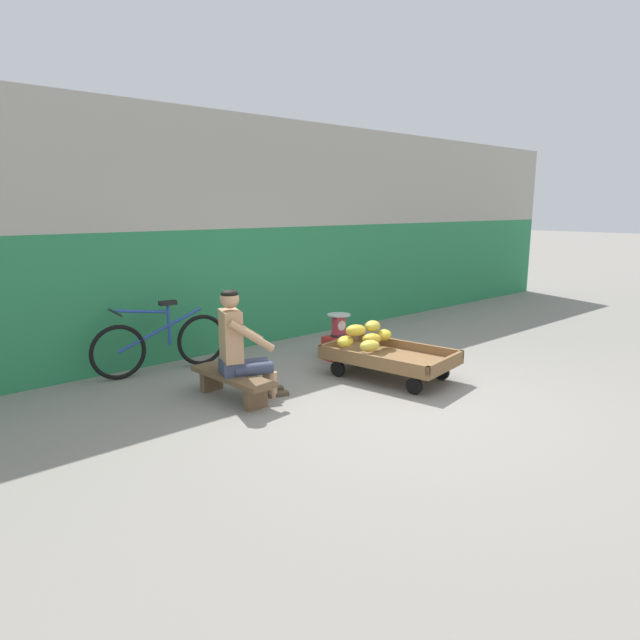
# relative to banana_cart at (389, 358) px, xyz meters

# --- Properties ---
(ground_plane) EXTENTS (80.00, 80.00, 0.00)m
(ground_plane) POSITION_rel_banana_cart_xyz_m (-0.51, -0.60, -0.24)
(ground_plane) COLOR gray
(back_wall) EXTENTS (16.00, 0.30, 3.15)m
(back_wall) POSITION_rel_banana_cart_xyz_m (-0.51, 2.45, 1.33)
(back_wall) COLOR #287F4C
(back_wall) RESTS_ON ground
(banana_cart) EXTENTS (1.07, 1.56, 0.36)m
(banana_cart) POSITION_rel_banana_cart_xyz_m (0.00, 0.00, 0.00)
(banana_cart) COLOR brown
(banana_cart) RESTS_ON ground
(banana_pile) EXTENTS (0.88, 0.57, 0.26)m
(banana_pile) POSITION_rel_banana_cart_xyz_m (-0.10, 0.27, 0.23)
(banana_pile) COLOR gold
(banana_pile) RESTS_ON banana_cart
(low_bench) EXTENTS (0.35, 1.11, 0.27)m
(low_bench) POSITION_rel_banana_cart_xyz_m (-1.74, 0.60, -0.04)
(low_bench) COLOR brown
(low_bench) RESTS_ON ground
(vendor_seated) EXTENTS (0.73, 0.61, 1.14)m
(vendor_seated) POSITION_rel_banana_cart_xyz_m (-1.66, 0.57, 0.33)
(vendor_seated) COLOR tan
(vendor_seated) RESTS_ON ground
(plastic_crate) EXTENTS (0.36, 0.28, 0.30)m
(plastic_crate) POSITION_rel_banana_cart_xyz_m (0.13, 0.99, -0.09)
(plastic_crate) COLOR red
(plastic_crate) RESTS_ON ground
(weighing_scale) EXTENTS (0.30, 0.30, 0.29)m
(weighing_scale) POSITION_rel_banana_cart_xyz_m (0.13, 0.98, 0.21)
(weighing_scale) COLOR #28282D
(weighing_scale) RESTS_ON plastic_crate
(bicycle_near_left) EXTENTS (1.66, 0.48, 0.86)m
(bicycle_near_left) POSITION_rel_banana_cart_xyz_m (-1.84, 1.97, 0.11)
(bicycle_near_left) COLOR black
(bicycle_near_left) RESTS_ON ground
(shopping_bag) EXTENTS (0.18, 0.12, 0.24)m
(shopping_bag) POSITION_rel_banana_cart_xyz_m (0.18, 0.68, -0.12)
(shopping_bag) COLOR #3370B7
(shopping_bag) RESTS_ON ground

